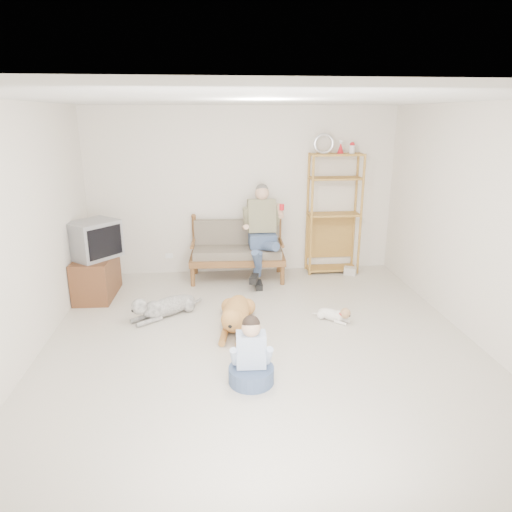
{
  "coord_description": "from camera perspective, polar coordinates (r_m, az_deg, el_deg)",
  "views": [
    {
      "loc": [
        -0.54,
        -4.66,
        2.55
      ],
      "look_at": [
        0.03,
        1.0,
        0.79
      ],
      "focal_mm": 32.0,
      "sensor_mm": 36.0,
      "label": 1
    }
  ],
  "objects": [
    {
      "name": "child",
      "position": [
        4.6,
        -0.6,
        -12.72
      ],
      "size": [
        0.45,
        0.45,
        0.72
      ],
      "rotation": [
        0.0,
        0.0,
        -0.05
      ],
      "color": "#44517C",
      "rests_on": "ground"
    },
    {
      "name": "shaggy_dog",
      "position": [
        6.16,
        -11.57,
        -6.23
      ],
      "size": [
        0.93,
        0.77,
        0.34
      ],
      "rotation": [
        0.0,
        0.0,
        -0.93
      ],
      "color": "silver",
      "rests_on": "ground"
    },
    {
      "name": "wall_right",
      "position": [
        5.69,
        26.71,
        3.16
      ],
      "size": [
        0.0,
        5.5,
        5.5
      ],
      "primitive_type": "plane",
      "rotation": [
        1.57,
        0.0,
        -1.57
      ],
      "color": "beige",
      "rests_on": "ground"
    },
    {
      "name": "book_stack",
      "position": [
        7.77,
        11.68,
        -1.83
      ],
      "size": [
        0.24,
        0.21,
        0.12
      ],
      "primitive_type": "cube",
      "rotation": [
        0.0,
        0.0,
        -0.41
      ],
      "color": "silver",
      "rests_on": "ground"
    },
    {
      "name": "wall_outlet",
      "position": [
        7.76,
        -10.8,
        0.03
      ],
      "size": [
        0.12,
        0.02,
        0.08
      ],
      "primitive_type": "cube",
      "color": "white",
      "rests_on": "ground"
    },
    {
      "name": "tv_stand",
      "position": [
        7.04,
        -19.35,
        -2.45
      ],
      "size": [
        0.53,
        0.92,
        0.6
      ],
      "rotation": [
        0.0,
        0.0,
        -0.04
      ],
      "color": "brown",
      "rests_on": "ground"
    },
    {
      "name": "wall_back",
      "position": [
        7.52,
        -1.63,
        8.01
      ],
      "size": [
        5.0,
        0.0,
        5.0
      ],
      "primitive_type": "plane",
      "rotation": [
        1.57,
        0.0,
        0.0
      ],
      "color": "beige",
      "rests_on": "ground"
    },
    {
      "name": "wall_front",
      "position": [
        2.32,
        8.85,
        -14.27
      ],
      "size": [
        5.0,
        0.0,
        5.0
      ],
      "primitive_type": "plane",
      "rotation": [
        -1.57,
        0.0,
        0.0
      ],
      "color": "beige",
      "rests_on": "ground"
    },
    {
      "name": "floor",
      "position": [
        5.34,
        0.73,
        -11.35
      ],
      "size": [
        5.5,
        5.5,
        0.0
      ],
      "primitive_type": "plane",
      "color": "silver",
      "rests_on": "ground"
    },
    {
      "name": "etagere",
      "position": [
        7.64,
        9.7,
        5.33
      ],
      "size": [
        0.88,
        0.38,
        2.29
      ],
      "color": "#C0903C",
      "rests_on": "ground"
    },
    {
      "name": "ceiling",
      "position": [
        4.69,
        0.86,
        19.02
      ],
      "size": [
        5.5,
        5.5,
        0.0
      ],
      "primitive_type": "plane",
      "rotation": [
        3.14,
        0.0,
        0.0
      ],
      "color": "silver",
      "rests_on": "ground"
    },
    {
      "name": "crt_tv",
      "position": [
        6.86,
        -19.59,
        1.96
      ],
      "size": [
        0.8,
        0.81,
        0.53
      ],
      "rotation": [
        0.0,
        0.0,
        -0.72
      ],
      "color": "gray",
      "rests_on": "tv_stand"
    },
    {
      "name": "loveseat",
      "position": [
        7.36,
        -2.39,
        0.89
      ],
      "size": [
        1.53,
        0.77,
        0.95
      ],
      "rotation": [
        0.0,
        0.0,
        -0.05
      ],
      "color": "brown",
      "rests_on": "ground"
    },
    {
      "name": "wall_left",
      "position": [
        5.19,
        -27.8,
        1.81
      ],
      "size": [
        0.0,
        5.5,
        5.5
      ],
      "primitive_type": "plane",
      "rotation": [
        1.57,
        0.0,
        1.57
      ],
      "color": "beige",
      "rests_on": "ground"
    },
    {
      "name": "terrier",
      "position": [
        6.02,
        9.87,
        -7.22
      ],
      "size": [
        0.46,
        0.42,
        0.21
      ],
      "rotation": [
        0.0,
        0.0,
        0.82
      ],
      "color": "white",
      "rests_on": "ground"
    },
    {
      "name": "golden_retriever",
      "position": [
        5.74,
        -2.63,
        -7.35
      ],
      "size": [
        0.49,
        1.37,
        0.42
      ],
      "rotation": [
        0.0,
        0.0,
        -0.17
      ],
      "color": "#C79045",
      "rests_on": "ground"
    },
    {
      "name": "man",
      "position": [
        7.1,
        0.71,
        2.12
      ],
      "size": [
        0.58,
        0.83,
        1.34
      ],
      "color": "#44517C",
      "rests_on": "loveseat"
    }
  ]
}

